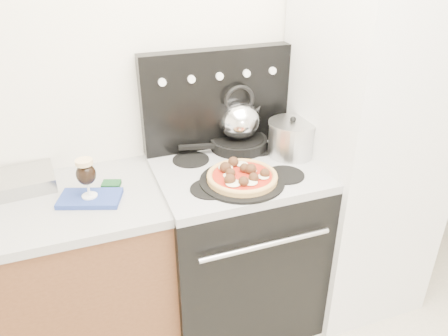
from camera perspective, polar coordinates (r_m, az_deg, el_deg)
name	(u,v)px	position (r m, az deg, el deg)	size (l,w,h in m)	color
room_shell	(333,208)	(1.20, 14.01, -5.08)	(3.52, 3.01, 2.52)	beige
base_cabinet	(7,300)	(2.29, -26.47, -15.16)	(1.45, 0.60, 0.86)	brown
stove_body	(235,248)	(2.33, 1.46, -10.40)	(0.76, 0.65, 0.88)	black
cooktop	(236,171)	(2.08, 1.61, -0.42)	(0.76, 0.65, 0.04)	#ADADB2
backguard	(217,99)	(2.21, -0.98, 8.97)	(0.76, 0.08, 0.50)	black
fridge	(364,142)	(2.37, 17.82, 3.20)	(0.64, 0.68, 1.90)	silver
foil_sheet	(17,182)	(2.13, -25.47, -1.66)	(0.32, 0.23, 0.06)	silver
oven_mitt	(90,198)	(1.93, -17.08, -3.82)	(0.25, 0.15, 0.02)	navy
beer_glass	(87,178)	(1.88, -17.50, -1.27)	(0.08, 0.08, 0.18)	black
pizza_pan	(242,181)	(1.95, 2.37, -1.68)	(0.38, 0.38, 0.01)	black
pizza	(242,175)	(1.93, 2.39, -0.95)	(0.31, 0.31, 0.04)	tan
skillet	(239,143)	(2.26, 1.92, 3.30)	(0.29, 0.29, 0.05)	black
tea_kettle	(239,117)	(2.20, 1.98, 6.70)	(0.21, 0.21, 0.23)	white
stock_pot	(291,139)	(2.19, 8.80, 3.72)	(0.23, 0.23, 0.17)	silver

